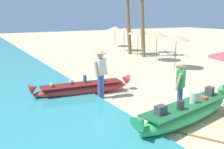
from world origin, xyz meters
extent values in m
plane|color=beige|center=(0.00, 0.00, 0.00)|extent=(80.00, 80.00, 0.00)
ellipsoid|color=#38B760|center=(-1.48, -0.13, 0.27)|extent=(3.99, 1.40, 0.53)
cone|color=#38B760|center=(0.40, 0.21, 0.58)|extent=(0.48, 0.49, 0.50)
cone|color=#38B760|center=(-3.37, -0.47, 0.58)|extent=(0.48, 0.49, 0.50)
cube|color=#1E6435|center=(-1.48, -0.13, 0.53)|extent=(3.38, 1.30, 0.04)
cube|color=#424247|center=(-2.64, -0.32, 0.66)|extent=(0.31, 0.24, 0.25)
cylinder|color=#2D2D33|center=(-1.96, -0.32, 0.67)|extent=(0.19, 0.19, 0.27)
cylinder|color=silver|center=(-1.29, -0.13, 0.70)|extent=(0.18, 0.18, 0.34)
cylinder|color=#B74C38|center=(-0.74, -0.05, 0.58)|extent=(0.22, 0.22, 0.10)
cube|color=#424247|center=(-0.28, 0.14, 0.68)|extent=(0.32, 0.29, 0.28)
ellipsoid|color=red|center=(-3.02, 3.74, 0.21)|extent=(3.74, 1.07, 0.42)
cone|color=red|center=(-1.24, 3.54, 0.47)|extent=(0.44, 0.43, 0.46)
cone|color=red|center=(-4.81, 3.95, 0.47)|extent=(0.44, 0.43, 0.46)
cube|color=maroon|center=(-3.02, 3.74, 0.42)|extent=(3.16, 1.01, 0.04)
sphere|color=tan|center=(-4.16, 3.88, 0.51)|extent=(0.17, 0.17, 0.17)
sphere|color=tan|center=(-3.42, 3.90, 0.52)|extent=(0.19, 0.19, 0.19)
cylinder|color=#386699|center=(-2.87, 3.82, 0.58)|extent=(0.13, 0.13, 0.31)
cylinder|color=#386699|center=(-2.30, 3.63, 0.53)|extent=(0.20, 0.20, 0.22)
cylinder|color=#3D5BA8|center=(-2.54, 3.03, 0.44)|extent=(0.14, 0.14, 0.89)
cylinder|color=#3D5BA8|center=(-2.67, 2.98, 0.44)|extent=(0.14, 0.14, 0.89)
cube|color=silver|center=(-2.61, 3.01, 1.18)|extent=(0.41, 0.33, 0.59)
cylinder|color=tan|center=(-2.38, 3.07, 1.13)|extent=(0.15, 0.22, 0.54)
cylinder|color=tan|center=(-2.82, 2.91, 1.13)|extent=(0.15, 0.22, 0.54)
sphere|color=tan|center=(-2.61, 3.01, 1.59)|extent=(0.22, 0.22, 0.22)
cylinder|color=tan|center=(-2.61, 3.01, 1.67)|extent=(0.44, 0.44, 0.02)
cone|color=tan|center=(-2.61, 3.01, 1.74)|extent=(0.26, 0.26, 0.12)
cylinder|color=#3D5BA8|center=(-1.09, 0.60, 0.39)|extent=(0.14, 0.14, 0.79)
cylinder|color=#3D5BA8|center=(-0.98, 0.67, 0.39)|extent=(0.14, 0.14, 0.79)
cube|color=green|center=(-1.03, 0.63, 1.08)|extent=(0.42, 0.38, 0.58)
cylinder|color=tan|center=(-1.24, 0.52, 1.03)|extent=(0.18, 0.21, 0.53)
cylinder|color=tan|center=(-0.85, 0.78, 1.03)|extent=(0.18, 0.21, 0.53)
sphere|color=tan|center=(-1.03, 0.63, 1.49)|extent=(0.22, 0.22, 0.22)
cylinder|color=#8E6B47|center=(3.45, 5.59, 0.95)|extent=(0.04, 0.04, 1.90)
cone|color=tan|center=(3.45, 5.59, 1.75)|extent=(1.60, 1.60, 0.32)
cylinder|color=#8E6B47|center=(4.14, 8.07, 0.95)|extent=(0.04, 0.04, 1.90)
cone|color=tan|center=(4.14, 8.07, 1.75)|extent=(1.60, 1.60, 0.32)
cylinder|color=#8E6B47|center=(4.56, 10.77, 0.95)|extent=(0.04, 0.04, 1.90)
cone|color=tan|center=(4.56, 10.77, 1.75)|extent=(1.60, 1.60, 0.32)
cylinder|color=#8E6B47|center=(4.85, 13.14, 0.95)|extent=(0.04, 0.04, 1.90)
cone|color=tan|center=(4.85, 13.14, 1.75)|extent=(1.60, 1.60, 0.32)
cylinder|color=#8E6B47|center=(5.66, 16.04, 0.95)|extent=(0.04, 0.04, 1.90)
cone|color=tan|center=(5.66, 16.04, 1.75)|extent=(1.60, 1.60, 0.32)
cylinder|color=brown|center=(4.22, 9.81, 2.56)|extent=(0.68, 0.28, 5.14)
cylinder|color=brown|center=(4.09, 11.46, 2.95)|extent=(0.78, 0.28, 5.92)
cylinder|color=#8E6B47|center=(-1.87, -1.00, 0.03)|extent=(0.91, 1.60, 0.05)
camera|label=1|loc=(-6.68, -4.92, 3.01)|focal=40.77mm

